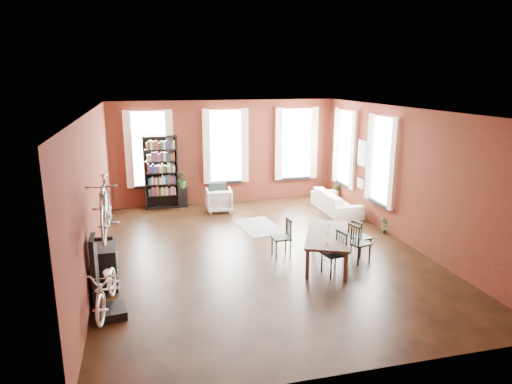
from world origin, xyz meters
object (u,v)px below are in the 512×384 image
object	(u,v)px
dining_table	(327,248)
bike_trainer	(110,312)
bookshelf	(161,172)
dining_chair_c	(359,243)
dining_chair_a	(334,254)
cream_sofa	(336,199)
plant_stand	(183,197)
console_table	(107,266)
white_armchair	(219,199)
dining_chair_b	(281,237)
bicycle_floor	(105,267)
dining_chair_d	(361,237)

from	to	relation	value
dining_table	bike_trainer	bearing A→B (deg)	-140.08
bookshelf	dining_chair_c	bearing A→B (deg)	-53.89
dining_chair_a	bookshelf	world-z (taller)	bookshelf
cream_sofa	plant_stand	size ratio (longest dim) A/B	3.49
dining_chair_c	bookshelf	xyz separation A→B (m)	(-3.88, 5.32, 0.67)
console_table	white_armchair	bearing A→B (deg)	56.76
dining_chair_a	white_armchair	world-z (taller)	dining_chair_a
dining_table	cream_sofa	size ratio (longest dim) A/B	0.92
dining_chair_b	dining_chair_a	bearing A→B (deg)	31.18
console_table	bicycle_floor	size ratio (longest dim) A/B	0.53
white_armchair	bicycle_floor	distance (m)	6.36
dining_chair_c	bookshelf	world-z (taller)	bookshelf
dining_chair_d	bike_trainer	xyz separation A→B (m)	(-5.31, -1.53, -0.32)
white_armchair	cream_sofa	distance (m)	3.46
bookshelf	cream_sofa	world-z (taller)	bookshelf
dining_table	console_table	distance (m)	4.49
dining_table	bookshelf	size ratio (longest dim) A/B	0.87
bookshelf	white_armchair	bearing A→B (deg)	-26.16
dining_chair_a	dining_chair_c	world-z (taller)	dining_chair_a
dining_chair_a	dining_chair_d	xyz separation A→B (m)	(1.04, 0.86, -0.04)
dining_chair_c	dining_chair_d	xyz separation A→B (m)	(0.26, 0.41, -0.04)
bookshelf	bicycle_floor	world-z (taller)	bookshelf
dining_table	dining_chair_d	distance (m)	0.98
dining_chair_d	plant_stand	size ratio (longest dim) A/B	1.33
bookshelf	dining_chair_d	bearing A→B (deg)	-49.89
bookshelf	bicycle_floor	xyz separation A→B (m)	(-1.20, -6.48, -0.20)
dining_chair_d	white_armchair	size ratio (longest dim) A/B	1.06
bookshelf	console_table	distance (m)	5.40
dining_chair_d	bike_trainer	distance (m)	5.54
bookshelf	bike_trainer	distance (m)	6.63
dining_table	dining_chair_c	size ratio (longest dim) A/B	2.23
dining_chair_b	bike_trainer	bearing A→B (deg)	-62.71
white_armchair	bicycle_floor	world-z (taller)	bicycle_floor
dining_table	dining_chair_c	world-z (taller)	dining_chair_c
dining_chair_b	dining_table	bearing A→B (deg)	53.39
bike_trainer	plant_stand	distance (m)	6.69
dining_chair_b	plant_stand	distance (m)	4.91
bike_trainer	dining_chair_d	bearing A→B (deg)	16.11
dining_table	dining_chair_a	world-z (taller)	dining_chair_a
cream_sofa	bookshelf	bearing A→B (deg)	71.05
dining_chair_b	bookshelf	distance (m)	5.20
cream_sofa	console_table	xyz separation A→B (m)	(-6.23, -3.50, -0.01)
dining_chair_b	dining_chair_d	bearing A→B (deg)	79.14
white_armchair	plant_stand	world-z (taller)	white_armchair
dining_chair_a	dining_chair_b	bearing A→B (deg)	-159.21
bike_trainer	plant_stand	bearing A→B (deg)	74.47
white_armchair	cream_sofa	xyz separation A→B (m)	(3.34, -0.91, 0.03)
dining_table	dining_chair_d	size ratio (longest dim) A/B	2.43
bike_trainer	white_armchair	bearing A→B (deg)	63.79
dining_chair_a	white_armchair	bearing A→B (deg)	-174.22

